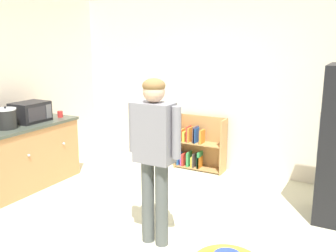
{
  "coord_description": "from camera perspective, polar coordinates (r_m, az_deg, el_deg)",
  "views": [
    {
      "loc": [
        1.99,
        -3.24,
        2.06
      ],
      "look_at": [
        0.04,
        0.35,
        1.11
      ],
      "focal_mm": 40.82,
      "sensor_mm": 36.0,
      "label": 1
    }
  ],
  "objects": [
    {
      "name": "ground_plane",
      "position": [
        4.32,
        -2.84,
        -15.4
      ],
      "size": [
        12.0,
        12.0,
        0.0
      ],
      "primitive_type": "plane",
      "color": "beige",
      "rests_on": "ground"
    },
    {
      "name": "back_wall",
      "position": [
        5.95,
        8.8,
        6.07
      ],
      "size": [
        5.2,
        0.06,
        2.7
      ],
      "primitive_type": "cube",
      "color": "beige",
      "rests_on": "ground"
    },
    {
      "name": "left_side_wall",
      "position": [
        6.18,
        -20.29,
        5.67
      ],
      "size": [
        0.06,
        2.99,
        2.7
      ],
      "primitive_type": "cube",
      "color": "beige",
      "rests_on": "ground"
    },
    {
      "name": "kitchen_counter",
      "position": [
        5.59,
        -22.14,
        -4.66
      ],
      "size": [
        0.65,
        1.97,
        0.9
      ],
      "color": "#B57B4B",
      "rests_on": "ground"
    },
    {
      "name": "bookshelf",
      "position": [
        6.11,
        4.52,
        -3.02
      ],
      "size": [
        0.8,
        0.28,
        0.85
      ],
      "color": "#AD814B",
      "rests_on": "ground"
    },
    {
      "name": "standing_person",
      "position": [
        3.71,
        -2.05,
        -3.14
      ],
      "size": [
        0.57,
        0.22,
        1.69
      ],
      "color": "#4F5353",
      "rests_on": "ground"
    },
    {
      "name": "microwave",
      "position": [
        5.7,
        -19.85,
        1.97
      ],
      "size": [
        0.37,
        0.48,
        0.28
      ],
      "color": "black",
      "rests_on": "kitchen_counter"
    },
    {
      "name": "crock_pot",
      "position": [
        5.38,
        -23.02,
        1.03
      ],
      "size": [
        0.27,
        0.27,
        0.29
      ],
      "color": "black",
      "rests_on": "kitchen_counter"
    },
    {
      "name": "red_cup",
      "position": [
        5.91,
        -15.8,
        1.71
      ],
      "size": [
        0.08,
        0.08,
        0.09
      ],
      "primitive_type": "cylinder",
      "color": "red",
      "rests_on": "kitchen_counter"
    }
  ]
}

